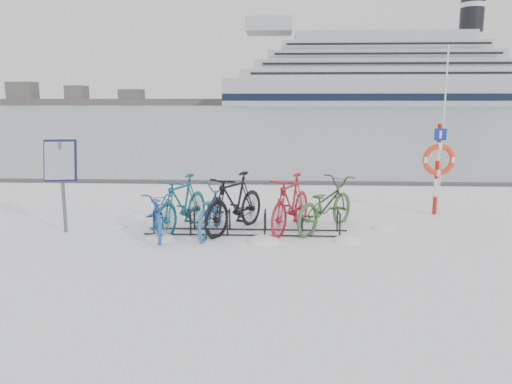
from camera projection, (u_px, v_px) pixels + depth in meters
ground at (247, 233)px, 9.87m from camera, size 900.00×900.00×0.00m
ice_sheet at (279, 109)px, 162.12m from camera, size 400.00×298.00×0.02m
quay_edge at (260, 182)px, 15.66m from camera, size 400.00×0.25×0.10m
bike_rack at (247, 224)px, 9.84m from camera, size 4.00×0.48×0.46m
info_board at (61, 166)px, 9.70m from camera, size 0.64×0.32×1.84m
lifebuoy_station at (439, 160)px, 11.24m from camera, size 0.73×0.22×3.77m
cruise_ferry at (379, 78)px, 222.46m from camera, size 139.83×26.37×45.95m
shoreline at (56, 100)px, 270.76m from camera, size 180.00×12.00×9.50m
bike_0 at (158, 211)px, 9.67m from camera, size 1.11×1.90×0.94m
bike_1 at (182, 202)px, 9.96m from camera, size 1.14×2.00×1.16m
bike_2 at (210, 208)px, 9.81m from camera, size 0.81×1.94×0.99m
bike_3 at (235, 201)px, 9.96m from camera, size 1.46×2.03×1.21m
bike_4 at (291, 202)px, 9.97m from camera, size 1.26×2.01×1.17m
bike_5 at (325, 203)px, 10.08m from camera, size 1.77×2.12×1.09m
snow_drifts at (259, 235)px, 9.75m from camera, size 5.89×1.76×0.21m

